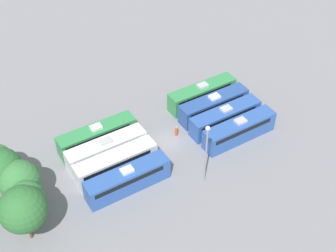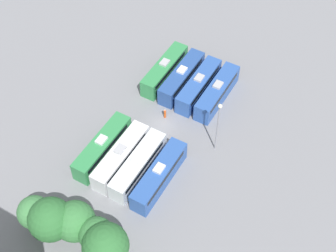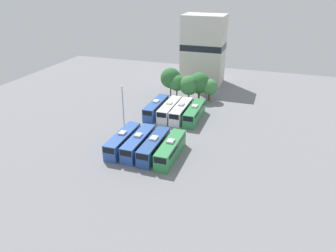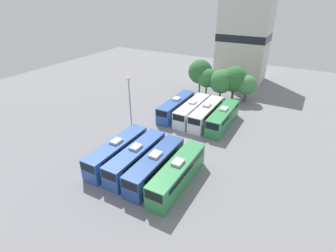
{
  "view_description": "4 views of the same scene",
  "coord_description": "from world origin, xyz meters",
  "px_view_note": "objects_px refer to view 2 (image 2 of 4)",
  "views": [
    {
      "loc": [
        -41.47,
        25.65,
        45.82
      ],
      "look_at": [
        1.45,
        -0.85,
        1.42
      ],
      "focal_mm": 50.0,
      "sensor_mm": 36.0,
      "label": 1
    },
    {
      "loc": [
        -23.2,
        38.93,
        54.4
      ],
      "look_at": [
        -1.75,
        1.28,
        2.21
      ],
      "focal_mm": 50.0,
      "sensor_mm": 36.0,
      "label": 2
    },
    {
      "loc": [
        20.97,
        -58.32,
        30.27
      ],
      "look_at": [
        1.78,
        -1.64,
        2.52
      ],
      "focal_mm": 35.0,
      "sensor_mm": 36.0,
      "label": 3
    },
    {
      "loc": [
        16.31,
        -32.31,
        21.81
      ],
      "look_at": [
        -1.95,
        0.6,
        2.04
      ],
      "focal_mm": 28.0,
      "sensor_mm": 36.0,
      "label": 4
    }
  ],
  "objects_px": {
    "tree_4": "(34,212)",
    "bus_2": "(182,77)",
    "worker_person": "(165,114)",
    "tree_0": "(106,246)",
    "bus_3": "(165,70)",
    "tree_1": "(96,235)",
    "light_pole": "(218,120)",
    "tree_3": "(50,219)",
    "bus_5": "(138,165)",
    "bus_1": "(199,85)",
    "bus_6": "(121,156)",
    "bus_7": "(102,147)",
    "bus_0": "(217,92)",
    "tree_2": "(75,221)",
    "bus_4": "(159,175)"
  },
  "relations": [
    {
      "from": "bus_2",
      "to": "bus_7",
      "type": "height_order",
      "value": "same"
    },
    {
      "from": "bus_6",
      "to": "worker_person",
      "type": "xyz_separation_m",
      "value": [
        -0.97,
        -10.61,
        -0.92
      ]
    },
    {
      "from": "tree_0",
      "to": "tree_2",
      "type": "bearing_deg",
      "value": -12.12
    },
    {
      "from": "tree_2",
      "to": "bus_7",
      "type": "bearing_deg",
      "value": -68.82
    },
    {
      "from": "bus_3",
      "to": "tree_3",
      "type": "bearing_deg",
      "value": 94.56
    },
    {
      "from": "bus_1",
      "to": "bus_5",
      "type": "xyz_separation_m",
      "value": [
        0.17,
        17.76,
        0.0
      ]
    },
    {
      "from": "bus_2",
      "to": "bus_3",
      "type": "relative_size",
      "value": 1.0
    },
    {
      "from": "worker_person",
      "to": "tree_0",
      "type": "xyz_separation_m",
      "value": [
        -5.99,
        23.84,
        4.32
      ]
    },
    {
      "from": "bus_1",
      "to": "light_pole",
      "type": "bearing_deg",
      "value": 129.7
    },
    {
      "from": "bus_7",
      "to": "light_pole",
      "type": "relative_size",
      "value": 1.2
    },
    {
      "from": "bus_3",
      "to": "bus_1",
      "type": "bearing_deg",
      "value": 176.73
    },
    {
      "from": "tree_1",
      "to": "bus_4",
      "type": "bearing_deg",
      "value": -96.14
    },
    {
      "from": "bus_3",
      "to": "tree_1",
      "type": "distance_m",
      "value": 31.59
    },
    {
      "from": "bus_0",
      "to": "bus_5",
      "type": "distance_m",
      "value": 18.16
    },
    {
      "from": "light_pole",
      "to": "worker_person",
      "type": "bearing_deg",
      "value": -9.77
    },
    {
      "from": "bus_3",
      "to": "light_pole",
      "type": "relative_size",
      "value": 1.2
    },
    {
      "from": "worker_person",
      "to": "tree_2",
      "type": "relative_size",
      "value": 0.26
    },
    {
      "from": "bus_1",
      "to": "light_pole",
      "type": "xyz_separation_m",
      "value": [
        -7.23,
        8.72,
        4.5
      ]
    },
    {
      "from": "tree_4",
      "to": "bus_2",
      "type": "bearing_deg",
      "value": -96.41
    },
    {
      "from": "tree_1",
      "to": "tree_3",
      "type": "bearing_deg",
      "value": 11.75
    },
    {
      "from": "bus_4",
      "to": "bus_7",
      "type": "height_order",
      "value": "same"
    },
    {
      "from": "bus_6",
      "to": "bus_7",
      "type": "xyz_separation_m",
      "value": [
        3.17,
        -0.1,
        0.0
      ]
    },
    {
      "from": "bus_4",
      "to": "bus_1",
      "type": "bearing_deg",
      "value": -79.86
    },
    {
      "from": "worker_person",
      "to": "tree_0",
      "type": "bearing_deg",
      "value": 104.11
    },
    {
      "from": "bus_4",
      "to": "tree_1",
      "type": "height_order",
      "value": "tree_1"
    },
    {
      "from": "worker_person",
      "to": "light_pole",
      "type": "distance_m",
      "value": 10.88
    },
    {
      "from": "tree_2",
      "to": "bus_2",
      "type": "bearing_deg",
      "value": -86.79
    },
    {
      "from": "tree_1",
      "to": "tree_4",
      "type": "bearing_deg",
      "value": 7.46
    },
    {
      "from": "bus_7",
      "to": "worker_person",
      "type": "xyz_separation_m",
      "value": [
        -4.15,
        -10.51,
        -0.92
      ]
    },
    {
      "from": "light_pole",
      "to": "tree_3",
      "type": "relative_size",
      "value": 1.3
    },
    {
      "from": "worker_person",
      "to": "tree_3",
      "type": "distance_m",
      "value": 24.45
    },
    {
      "from": "tree_1",
      "to": "bus_5",
      "type": "bearing_deg",
      "value": -80.57
    },
    {
      "from": "bus_7",
      "to": "tree_0",
      "type": "relative_size",
      "value": 1.44
    },
    {
      "from": "bus_2",
      "to": "tree_1",
      "type": "bearing_deg",
      "value": 99.48
    },
    {
      "from": "bus_1",
      "to": "tree_1",
      "type": "relative_size",
      "value": 1.77
    },
    {
      "from": "bus_2",
      "to": "bus_4",
      "type": "relative_size",
      "value": 1.0
    },
    {
      "from": "bus_0",
      "to": "tree_2",
      "type": "bearing_deg",
      "value": 81.07
    },
    {
      "from": "bus_7",
      "to": "tree_2",
      "type": "relative_size",
      "value": 1.72
    },
    {
      "from": "bus_2",
      "to": "light_pole",
      "type": "xyz_separation_m",
      "value": [
        -10.42,
        8.95,
        4.5
      ]
    },
    {
      "from": "bus_6",
      "to": "bus_0",
      "type": "bearing_deg",
      "value": -109.28
    },
    {
      "from": "bus_5",
      "to": "tree_2",
      "type": "relative_size",
      "value": 1.72
    },
    {
      "from": "bus_6",
      "to": "bus_1",
      "type": "bearing_deg",
      "value": -99.71
    },
    {
      "from": "bus_4",
      "to": "tree_4",
      "type": "bearing_deg",
      "value": 53.45
    },
    {
      "from": "tree_1",
      "to": "worker_person",
      "type": "bearing_deg",
      "value": -80.26
    },
    {
      "from": "bus_1",
      "to": "tree_2",
      "type": "height_order",
      "value": "tree_2"
    },
    {
      "from": "bus_3",
      "to": "worker_person",
      "type": "relative_size",
      "value": 6.56
    },
    {
      "from": "bus_0",
      "to": "bus_2",
      "type": "distance_m",
      "value": 6.38
    },
    {
      "from": "bus_0",
      "to": "bus_7",
      "type": "relative_size",
      "value": 1.0
    },
    {
      "from": "bus_6",
      "to": "worker_person",
      "type": "bearing_deg",
      "value": -95.24
    },
    {
      "from": "bus_6",
      "to": "bus_4",
      "type": "bearing_deg",
      "value": 179.39
    }
  ]
}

